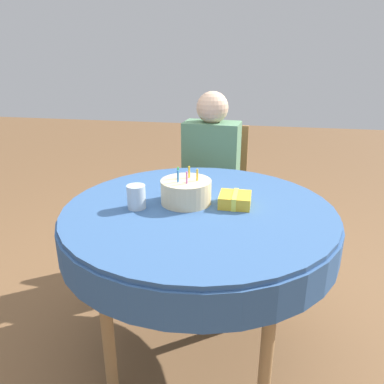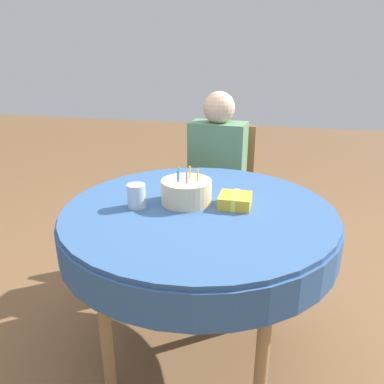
{
  "view_description": "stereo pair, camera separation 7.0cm",
  "coord_description": "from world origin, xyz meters",
  "px_view_note": "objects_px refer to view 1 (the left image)",
  "views": [
    {
      "loc": [
        0.24,
        -1.42,
        1.38
      ],
      "look_at": [
        -0.03,
        0.01,
        0.82
      ],
      "focal_mm": 35.0,
      "sensor_mm": 36.0,
      "label": 1
    },
    {
      "loc": [
        0.31,
        -1.41,
        1.38
      ],
      "look_at": [
        -0.03,
        0.01,
        0.82
      ],
      "focal_mm": 35.0,
      "sensor_mm": 36.0,
      "label": 2
    }
  ],
  "objects_px": {
    "person": "(211,169)",
    "gift_box": "(235,200)",
    "chair": "(213,193)",
    "birthday_cake": "(186,192)",
    "drinking_glass": "(136,197)"
  },
  "relations": [
    {
      "from": "person",
      "to": "gift_box",
      "type": "height_order",
      "value": "person"
    },
    {
      "from": "chair",
      "to": "birthday_cake",
      "type": "height_order",
      "value": "chair"
    },
    {
      "from": "birthday_cake",
      "to": "drinking_glass",
      "type": "bearing_deg",
      "value": -153.2
    },
    {
      "from": "chair",
      "to": "birthday_cake",
      "type": "relative_size",
      "value": 4.28
    },
    {
      "from": "chair",
      "to": "person",
      "type": "distance_m",
      "value": 0.22
    },
    {
      "from": "chair",
      "to": "drinking_glass",
      "type": "relative_size",
      "value": 9.31
    },
    {
      "from": "birthday_cake",
      "to": "drinking_glass",
      "type": "relative_size",
      "value": 2.18
    },
    {
      "from": "gift_box",
      "to": "person",
      "type": "bearing_deg",
      "value": 105.65
    },
    {
      "from": "person",
      "to": "birthday_cake",
      "type": "xyz_separation_m",
      "value": [
        0.0,
        -0.76,
        0.13
      ]
    },
    {
      "from": "chair",
      "to": "birthday_cake",
      "type": "xyz_separation_m",
      "value": [
        -0.01,
        -0.86,
        0.33
      ]
    },
    {
      "from": "drinking_glass",
      "to": "gift_box",
      "type": "distance_m",
      "value": 0.41
    },
    {
      "from": "chair",
      "to": "person",
      "type": "xyz_separation_m",
      "value": [
        -0.01,
        -0.1,
        0.2
      ]
    },
    {
      "from": "birthday_cake",
      "to": "drinking_glass",
      "type": "height_order",
      "value": "birthday_cake"
    },
    {
      "from": "drinking_glass",
      "to": "person",
      "type": "bearing_deg",
      "value": 77.52
    },
    {
      "from": "person",
      "to": "gift_box",
      "type": "xyz_separation_m",
      "value": [
        0.21,
        -0.75,
        0.11
      ]
    }
  ]
}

